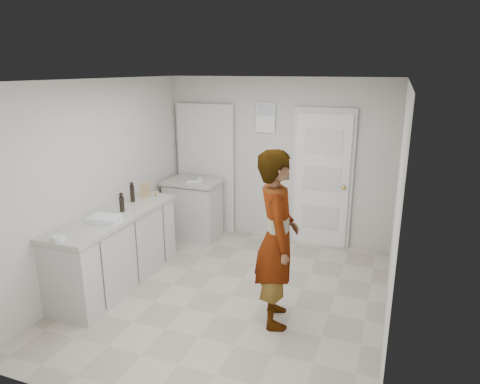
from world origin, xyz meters
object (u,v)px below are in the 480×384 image
at_px(oil_cruet_b, 132,192).
at_px(baking_dish, 105,219).
at_px(cake_mix_box, 145,190).
at_px(egg_bowl, 59,238).
at_px(spice_jar, 157,194).
at_px(person, 277,239).
at_px(oil_cruet_a, 122,203).

height_order(oil_cruet_b, baking_dish, oil_cruet_b).
relative_size(cake_mix_box, egg_bowl, 1.50).
bearing_deg(spice_jar, cake_mix_box, -160.35).
bearing_deg(person, cake_mix_box, 48.20).
bearing_deg(egg_bowl, person, 20.80).
distance_m(cake_mix_box, oil_cruet_a, 0.65).
relative_size(person, oil_cruet_b, 6.94).
relative_size(spice_jar, oil_cruet_a, 0.31).
distance_m(cake_mix_box, egg_bowl, 1.66).
height_order(oil_cruet_a, baking_dish, oil_cruet_a).
distance_m(person, egg_bowl, 2.23).
bearing_deg(spice_jar, oil_cruet_a, -95.83).
relative_size(spice_jar, baking_dish, 0.20).
bearing_deg(person, spice_jar, 45.42).
relative_size(oil_cruet_a, oil_cruet_b, 0.90).
xyz_separation_m(cake_mix_box, baking_dish, (0.10, -1.01, -0.07)).
xyz_separation_m(baking_dish, egg_bowl, (-0.08, -0.64, -0.00)).
bearing_deg(oil_cruet_b, baking_dish, -79.72).
bearing_deg(baking_dish, oil_cruet_b, 100.28).
bearing_deg(oil_cruet_b, cake_mix_box, 82.50).
height_order(spice_jar, egg_bowl, spice_jar).
bearing_deg(spice_jar, person, -25.15).
bearing_deg(spice_jar, baking_dish, -92.36).
bearing_deg(cake_mix_box, spice_jar, 0.92).
xyz_separation_m(oil_cruet_a, oil_cruet_b, (-0.11, 0.39, 0.01)).
relative_size(spice_jar, oil_cruet_b, 0.28).
relative_size(oil_cruet_a, baking_dish, 0.65).
relative_size(spice_jar, egg_bowl, 0.58).
height_order(person, oil_cruet_a, person).
bearing_deg(egg_bowl, oil_cruet_a, 86.73).
height_order(cake_mix_box, spice_jar, cake_mix_box).
xyz_separation_m(person, oil_cruet_a, (-2.02, 0.22, 0.11)).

